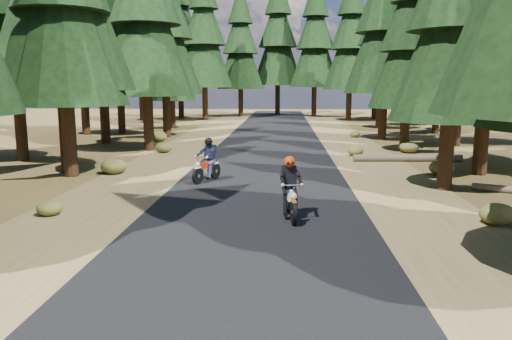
% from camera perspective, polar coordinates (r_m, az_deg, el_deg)
% --- Properties ---
extents(ground, '(120.00, 120.00, 0.00)m').
position_cam_1_polar(ground, '(12.47, -0.39, -6.15)').
color(ground, '#483719').
rests_on(ground, ground).
extents(road, '(6.00, 100.00, 0.01)m').
position_cam_1_polar(road, '(17.32, 0.65, -1.63)').
color(road, black).
rests_on(road, ground).
extents(shoulder_l, '(3.20, 100.00, 0.01)m').
position_cam_1_polar(shoulder_l, '(18.12, -14.05, -1.43)').
color(shoulder_l, brown).
rests_on(shoulder_l, ground).
extents(shoulder_r, '(3.20, 100.00, 0.01)m').
position_cam_1_polar(shoulder_r, '(17.73, 15.68, -1.74)').
color(shoulder_r, brown).
rests_on(shoulder_r, ground).
extents(pine_forest, '(34.59, 55.08, 16.32)m').
position_cam_1_polar(pine_forest, '(33.33, 1.94, 17.41)').
color(pine_forest, black).
rests_on(pine_forest, ground).
extents(log_near, '(4.90, 0.59, 0.32)m').
position_cam_1_polar(log_near, '(23.46, 16.93, 1.31)').
color(log_near, '#4C4233').
rests_on(log_near, ground).
extents(understory_shrubs, '(15.04, 27.70, 0.68)m').
position_cam_1_polar(understory_shrubs, '(21.37, 0.60, 1.27)').
color(understory_shrubs, '#474C1E').
rests_on(understory_shrubs, ground).
extents(rider_lead, '(0.77, 1.85, 1.60)m').
position_cam_1_polar(rider_lead, '(12.79, 3.93, -3.27)').
color(rider_lead, silver).
rests_on(rider_lead, road).
extents(rider_follow, '(1.20, 1.81, 1.56)m').
position_cam_1_polar(rider_follow, '(17.78, -5.66, 0.32)').
color(rider_follow, maroon).
rests_on(rider_follow, road).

